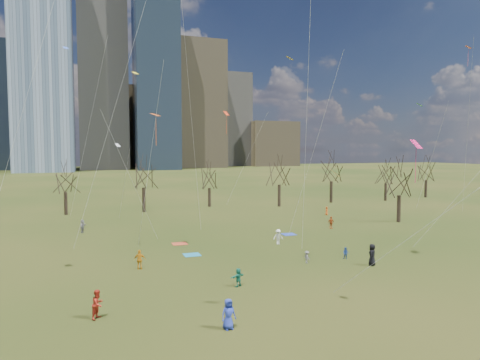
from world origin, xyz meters
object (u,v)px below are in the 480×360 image
object	(u,v)px
person_2	(98,304)
person_4	(140,260)
blanket_crimson	(180,244)
blanket_teal	(192,255)
blanket_navy	(289,234)
person_0	(228,314)

from	to	relation	value
person_2	person_4	bearing A→B (deg)	15.94
blanket_crimson	person_2	world-z (taller)	person_2
blanket_teal	blanket_navy	xyz separation A→B (m)	(13.38, 6.08, 0.00)
blanket_teal	blanket_crimson	xyz separation A→B (m)	(-0.15, 5.28, 0.00)
blanket_teal	blanket_navy	bearing A→B (deg)	24.42
person_2	person_4	distance (m)	10.70
person_0	blanket_navy	bearing A→B (deg)	49.07
blanket_teal	person_0	xyz separation A→B (m)	(-1.91, -17.66, 0.87)
person_0	person_2	bearing A→B (deg)	141.55
person_2	person_4	size ratio (longest dim) A/B	1.05
blanket_teal	person_4	xyz separation A→B (m)	(-5.35, -3.48, 0.83)
person_2	blanket_crimson	bearing A→B (deg)	10.47
blanket_teal	person_0	size ratio (longest dim) A/B	0.91
blanket_teal	person_2	distance (m)	16.26
blanket_crimson	person_4	world-z (taller)	person_4
blanket_crimson	person_2	distance (m)	20.80
blanket_teal	person_2	bearing A→B (deg)	-123.35
person_2	blanket_navy	bearing A→B (deg)	-13.20
blanket_teal	blanket_crimson	bearing A→B (deg)	91.64
blanket_teal	blanket_crimson	size ratio (longest dim) A/B	1.00
person_4	blanket_teal	bearing A→B (deg)	-136.66
person_0	blanket_teal	bearing A→B (deg)	75.68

